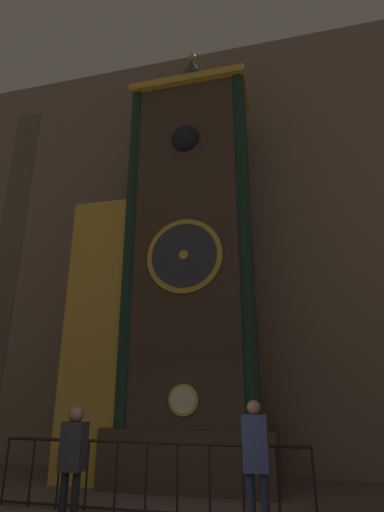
{
  "coord_description": "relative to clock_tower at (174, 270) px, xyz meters",
  "views": [
    {
      "loc": [
        1.89,
        -4.02,
        1.84
      ],
      "look_at": [
        -0.27,
        4.86,
        4.94
      ],
      "focal_mm": 28.0,
      "sensor_mm": 36.0,
      "label": 1
    }
  ],
  "objects": [
    {
      "name": "visitor_far",
      "position": [
        2.03,
        -2.91,
        -3.59
      ],
      "size": [
        0.34,
        0.22,
        1.72
      ],
      "rotation": [
        0.0,
        0.0,
        -0.01
      ],
      "color": "#1B213A",
      "rests_on": "ground_plane"
    },
    {
      "name": "cathedral_back_wall",
      "position": [
        0.62,
        1.53,
        1.63
      ],
      "size": [
        24.0,
        0.32,
        12.51
      ],
      "color": "#7A6656",
      "rests_on": "ground_plane"
    },
    {
      "name": "railing_fence",
      "position": [
        0.18,
        -2.05,
        -4.03
      ],
      "size": [
        5.23,
        0.05,
        1.06
      ],
      "color": "black",
      "rests_on": "ground_plane"
    },
    {
      "name": "visitor_near",
      "position": [
        -0.51,
        -3.2,
        -3.63
      ],
      "size": [
        0.35,
        0.24,
        1.63
      ],
      "rotation": [
        0.0,
        0.0,
        -0.05
      ],
      "color": "black",
      "rests_on": "ground_plane"
    },
    {
      "name": "clock_tower",
      "position": [
        0.0,
        0.0,
        0.0
      ],
      "size": [
        4.7,
        1.8,
        11.2
      ],
      "color": "#423328",
      "rests_on": "ground_plane"
    }
  ]
}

